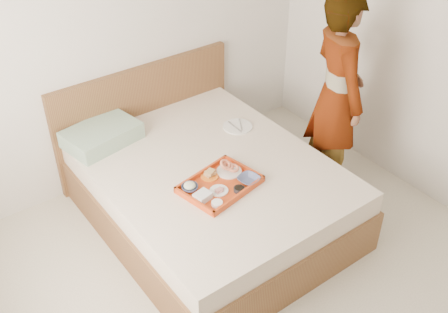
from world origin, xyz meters
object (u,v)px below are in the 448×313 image
dinner_plate (238,126)px  tray (220,184)px  person (336,96)px  bed (211,193)px

dinner_plate → tray: bearing=-136.7°
tray → person: bearing=-8.7°
bed → person: bearing=-10.6°
tray → person: person is taller
dinner_plate → person: bearing=-40.8°
bed → person: size_ratio=1.17×
bed → tray: 0.39m
bed → person: person is taller
bed → dinner_plate: dinner_plate is taller
bed → person: (1.06, -0.20, 0.59)m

